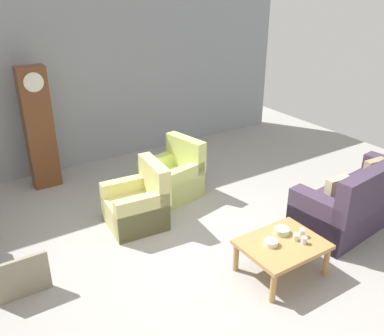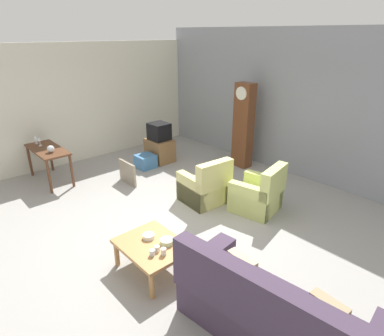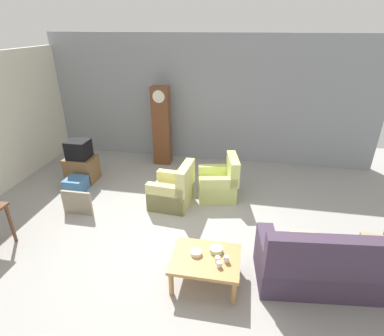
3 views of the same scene
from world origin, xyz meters
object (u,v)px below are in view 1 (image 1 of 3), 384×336
(couch_floral, at_px, (361,199))
(cup_blue_rimmed, at_px, (304,240))
(framed_picture_leaning, at_px, (22,278))
(bowl_shallow_green, at_px, (282,231))
(coffee_table_wood, at_px, (282,247))
(cup_white_porcelain, at_px, (302,233))
(grandfather_clock, at_px, (39,129))
(armchair_olive_near, at_px, (138,205))
(bowl_white_stacked, at_px, (271,243))
(armchair_olive_far, at_px, (174,177))
(cup_cream_tall, at_px, (296,237))

(couch_floral, xyz_separation_m, cup_blue_rimmed, (-1.58, -0.39, 0.11))
(framed_picture_leaning, bearing_deg, cup_blue_rimmed, -25.68)
(couch_floral, relative_size, bowl_shallow_green, 11.52)
(coffee_table_wood, height_order, cup_white_porcelain, cup_white_porcelain)
(grandfather_clock, relative_size, bowl_shallow_green, 10.66)
(framed_picture_leaning, xyz_separation_m, cup_white_porcelain, (2.98, -1.27, 0.23))
(grandfather_clock, distance_m, cup_white_porcelain, 4.44)
(cup_blue_rimmed, height_order, bowl_shallow_green, cup_blue_rimmed)
(armchair_olive_near, height_order, bowl_white_stacked, armchair_olive_near)
(couch_floral, height_order, bowl_white_stacked, couch_floral)
(armchair_olive_near, relative_size, armchair_olive_far, 0.99)
(bowl_white_stacked, height_order, bowl_shallow_green, bowl_shallow_green)
(couch_floral, xyz_separation_m, bowl_shallow_green, (-1.65, -0.10, 0.11))
(grandfather_clock, bearing_deg, bowl_white_stacked, -67.98)
(framed_picture_leaning, distance_m, cup_blue_rimmed, 3.21)
(couch_floral, bearing_deg, cup_white_porcelain, -169.59)
(couch_floral, xyz_separation_m, armchair_olive_near, (-2.72, 1.66, -0.05))
(armchair_olive_near, bearing_deg, grandfather_clock, 110.98)
(bowl_white_stacked, bearing_deg, coffee_table_wood, -16.39)
(coffee_table_wood, bearing_deg, couch_floral, 7.94)
(armchair_olive_near, bearing_deg, bowl_white_stacked, -66.89)
(couch_floral, height_order, coffee_table_wood, couch_floral)
(armchair_olive_far, height_order, coffee_table_wood, armchair_olive_far)
(coffee_table_wood, relative_size, bowl_white_stacked, 5.83)
(armchair_olive_near, xyz_separation_m, bowl_white_stacked, (0.80, -1.87, 0.15))
(armchair_olive_near, xyz_separation_m, cup_cream_tall, (1.11, -1.96, 0.16))
(armchair_olive_far, height_order, cup_white_porcelain, armchair_olive_far)
(armchair_olive_near, xyz_separation_m, cup_white_porcelain, (1.23, -1.94, 0.17))
(couch_floral, distance_m, grandfather_clock, 5.09)
(cup_white_porcelain, bearing_deg, couch_floral, 10.41)
(cup_white_porcelain, bearing_deg, cup_blue_rimmed, -127.25)
(cup_white_porcelain, bearing_deg, armchair_olive_near, 122.42)
(couch_floral, distance_m, coffee_table_wood, 1.80)
(couch_floral, bearing_deg, coffee_table_wood, -172.06)
(bowl_shallow_green, bearing_deg, cup_cream_tall, -78.14)
(armchair_olive_far, bearing_deg, cup_cream_tall, -84.76)
(grandfather_clock, bearing_deg, cup_cream_tall, -64.58)
(armchair_olive_near, bearing_deg, armchair_olive_far, 29.27)
(grandfather_clock, bearing_deg, cup_blue_rimmed, -64.76)
(cup_white_porcelain, bearing_deg, armchair_olive_far, 98.03)
(armchair_olive_far, distance_m, coffee_table_wood, 2.41)
(bowl_white_stacked, distance_m, bowl_shallow_green, 0.29)
(bowl_white_stacked, relative_size, bowl_shallow_green, 0.87)
(couch_floral, height_order, cup_blue_rimmed, couch_floral)
(couch_floral, height_order, bowl_shallow_green, couch_floral)
(armchair_olive_far, distance_m, bowl_shallow_green, 2.27)
(couch_floral, height_order, framed_picture_leaning, couch_floral)
(framed_picture_leaning, bearing_deg, cup_white_porcelain, -23.16)
(grandfather_clock, distance_m, cup_cream_tall, 4.40)
(coffee_table_wood, bearing_deg, armchair_olive_far, 91.32)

